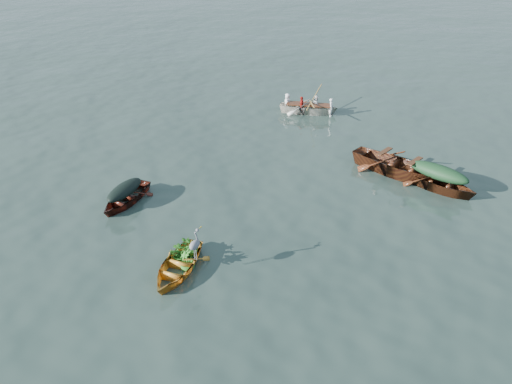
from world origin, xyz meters
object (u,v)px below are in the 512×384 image
dark_covered_boat (126,203)px  yellow_dinghy (178,272)px  green_tarp_boat (435,189)px  rowed_boat (308,113)px  heron (195,249)px  open_wooden_boat (397,175)px

dark_covered_boat → yellow_dinghy: bearing=-36.1°
green_tarp_boat → yellow_dinghy: bearing=163.1°
dark_covered_boat → rowed_boat: 11.26m
green_tarp_boat → heron: 9.52m
yellow_dinghy → green_tarp_boat: 9.89m
green_tarp_boat → heron: heron is taller
open_wooden_boat → heron: size_ratio=5.62×
yellow_dinghy → dark_covered_boat: 4.42m
yellow_dinghy → heron: heron is taller
rowed_boat → heron: bearing=173.4°
yellow_dinghy → dark_covered_boat: yellow_dinghy is taller
rowed_boat → yellow_dinghy: bearing=171.1°
open_wooden_boat → rowed_boat: bearing=65.2°
green_tarp_boat → heron: bearing=165.3°
yellow_dinghy → green_tarp_boat: size_ratio=0.74×
open_wooden_boat → rowed_boat: size_ratio=1.28×
yellow_dinghy → heron: bearing=5.2°
green_tarp_boat → rowed_boat: bearing=70.7°
rowed_boat → open_wooden_boat: bearing=-145.7°
open_wooden_boat → heron: bearing=173.4°
green_tarp_boat → open_wooden_boat: (-1.52, 0.42, 0.00)m
green_tarp_boat → open_wooden_boat: size_ratio=0.78×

